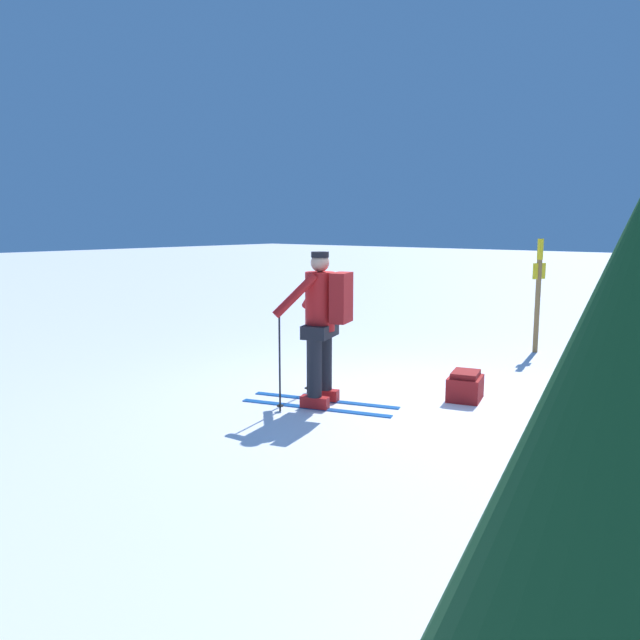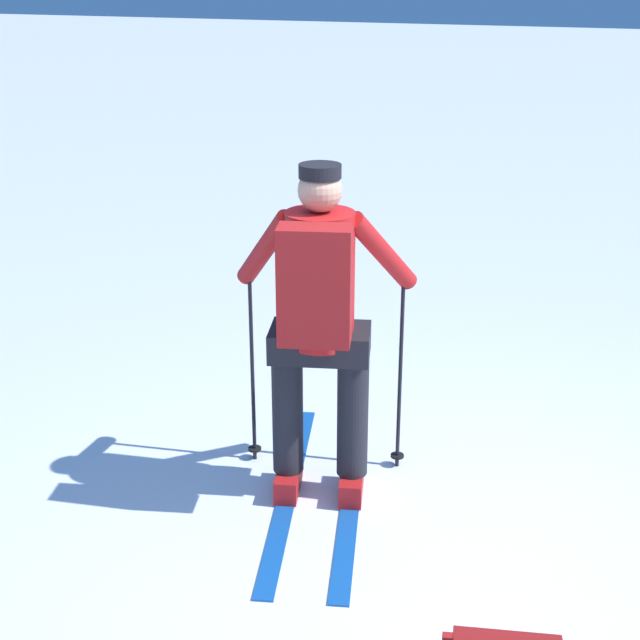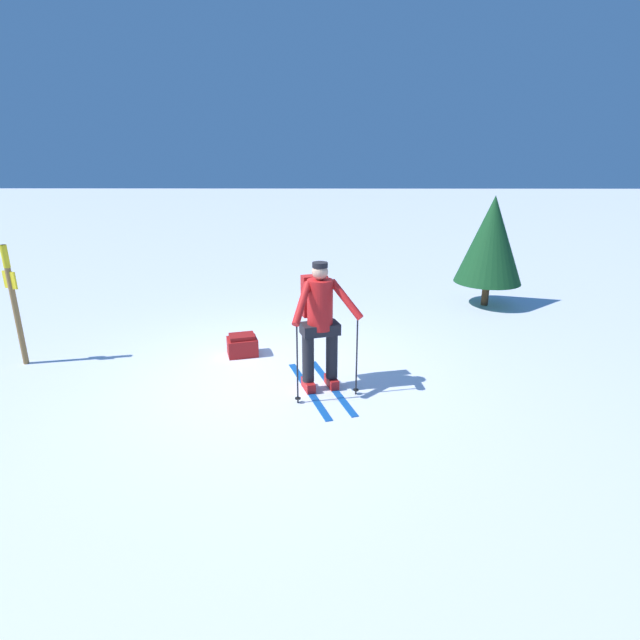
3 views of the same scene
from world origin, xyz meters
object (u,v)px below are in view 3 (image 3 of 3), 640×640
object	(u,v)px
skier	(319,319)
pine_tree	(491,240)
trail_marker	(13,295)
dropped_backpack	(242,345)

from	to	relation	value
skier	pine_tree	distance (m)	5.00
skier	trail_marker	distance (m)	4.30
skier	trail_marker	bearing A→B (deg)	-9.88
pine_tree	skier	bearing A→B (deg)	49.08
trail_marker	pine_tree	world-z (taller)	pine_tree
trail_marker	dropped_backpack	bearing A→B (deg)	-173.32
skier	trail_marker	xyz separation A→B (m)	(4.24, -0.74, 0.08)
dropped_backpack	trail_marker	bearing A→B (deg)	6.68
dropped_backpack	skier	bearing A→B (deg)	136.71
trail_marker	pine_tree	size ratio (longest dim) A/B	0.80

